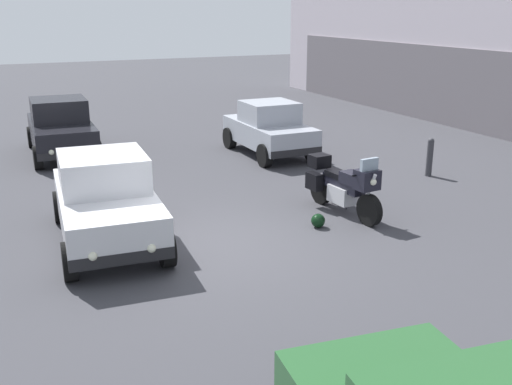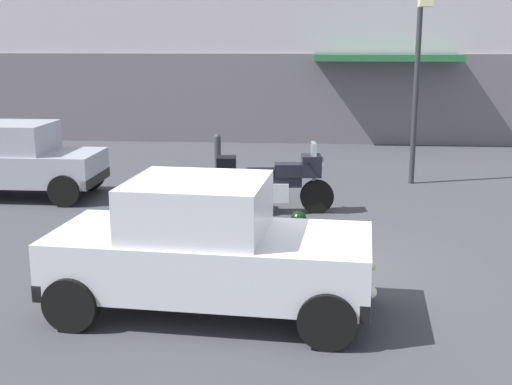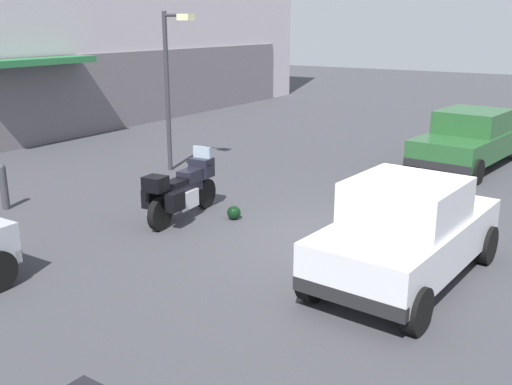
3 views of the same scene
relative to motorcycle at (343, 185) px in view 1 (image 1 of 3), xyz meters
name	(u,v)px [view 1 (image 1 of 3)]	position (x,y,z in m)	size (l,w,h in m)	color
ground_plane	(207,246)	(0.49, -3.22, -0.62)	(80.00, 80.00, 0.00)	#38383D
motorcycle	(343,185)	(0.00, 0.00, 0.00)	(2.26, 0.82, 1.36)	black
helmet	(318,221)	(0.52, -0.90, -0.48)	(0.28, 0.28, 0.28)	black
car_hatchback_near	(106,200)	(-0.49, -4.81, 0.19)	(3.97, 2.05, 1.64)	silver
car_compact_side	(269,129)	(-5.38, 0.91, 0.15)	(3.48, 1.71, 1.56)	#9EA3AD
car_wagon_end	(61,128)	(-7.91, -4.61, 0.19)	(3.92, 1.91, 1.64)	black
bollard_curbside	(430,156)	(-1.55, 3.61, -0.09)	(0.16, 0.16, 1.00)	#333338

